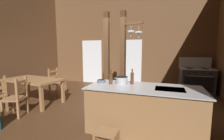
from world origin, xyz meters
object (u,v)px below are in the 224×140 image
object	(u,v)px
step_stool	(106,138)
bottle_short_on_counter	(132,78)
kitchen_island	(143,109)
ladderback_chair_by_post	(56,82)
stockpot_on_counter	(122,80)
bottle_tall_on_counter	(111,78)
stove_range	(196,80)
dining_table	(33,82)
ladderback_chair_at_table_end	(17,98)
mixing_bowl_on_counter	(101,81)

from	to	relation	value
step_stool	bottle_short_on_counter	size ratio (longest dim) A/B	1.17
kitchen_island	ladderback_chair_by_post	size ratio (longest dim) A/B	2.29
stockpot_on_counter	bottle_tall_on_counter	size ratio (longest dim) A/B	1.02
kitchen_island	stove_range	xyz separation A→B (m)	(1.56, 3.38, 0.04)
dining_table	ladderback_chair_at_table_end	bearing A→B (deg)	-68.71
stove_range	bottle_tall_on_counter	bearing A→B (deg)	-124.03
ladderback_chair_by_post	mixing_bowl_on_counter	distance (m)	2.83
ladderback_chair_by_post	mixing_bowl_on_counter	size ratio (longest dim) A/B	5.29
stove_range	bottle_tall_on_counter	xyz separation A→B (m)	(-2.24, -3.32, 0.53)
mixing_bowl_on_counter	bottle_tall_on_counter	bearing A→B (deg)	-17.37
dining_table	ladderback_chair_by_post	size ratio (longest dim) A/B	1.90
step_stool	bottle_short_on_counter	world-z (taller)	bottle_short_on_counter
stove_range	bottle_short_on_counter	distance (m)	3.70
ladderback_chair_at_table_end	bottle_short_on_counter	world-z (taller)	bottle_short_on_counter
step_stool	bottle_tall_on_counter	distance (m)	1.18
bottle_tall_on_counter	bottle_short_on_counter	xyz separation A→B (m)	(0.42, 0.14, 0.00)
kitchen_island	bottle_short_on_counter	size ratio (longest dim) A/B	6.79
step_stool	mixing_bowl_on_counter	bearing A→B (deg)	116.04
stove_range	ladderback_chair_by_post	world-z (taller)	stove_range
stove_range	dining_table	bearing A→B (deg)	-151.23
stockpot_on_counter	bottle_short_on_counter	distance (m)	0.22
dining_table	ladderback_chair_at_table_end	world-z (taller)	ladderback_chair_at_table_end
mixing_bowl_on_counter	bottle_short_on_counter	world-z (taller)	bottle_short_on_counter
dining_table	bottle_short_on_counter	xyz separation A→B (m)	(3.09, -0.48, 0.37)
stove_range	mixing_bowl_on_counter	xyz separation A→B (m)	(-2.49, -3.25, 0.44)
stockpot_on_counter	ladderback_chair_at_table_end	bearing A→B (deg)	-172.58
step_stool	ladderback_chair_by_post	size ratio (longest dim) A/B	0.39
ladderback_chair_by_post	step_stool	bearing A→B (deg)	-40.87
step_stool	bottle_tall_on_counter	bearing A→B (deg)	103.18
kitchen_island	step_stool	xyz separation A→B (m)	(-0.50, -0.75, -0.27)
ladderback_chair_at_table_end	bottle_tall_on_counter	distance (m)	2.40
dining_table	ladderback_chair_by_post	world-z (taller)	ladderback_chair_by_post
step_stool	ladderback_chair_at_table_end	size ratio (longest dim) A/B	0.39
ladderback_chair_at_table_end	stockpot_on_counter	bearing A→B (deg)	7.42
step_stool	bottle_tall_on_counter	size ratio (longest dim) A/B	1.20
bottle_short_on_counter	stockpot_on_counter	bearing A→B (deg)	-164.14
kitchen_island	bottle_tall_on_counter	bearing A→B (deg)	175.52
dining_table	ladderback_chair_by_post	distance (m)	0.99
ladderback_chair_by_post	ladderback_chair_at_table_end	distance (m)	1.86
ladderback_chair_by_post	bottle_tall_on_counter	world-z (taller)	bottle_tall_on_counter
stockpot_on_counter	step_stool	bearing A→B (deg)	-91.55
step_stool	ladderback_chair_by_post	xyz separation A→B (m)	(-2.77, 2.40, 0.27)
stove_range	bottle_short_on_counter	size ratio (longest dim) A/B	4.11
step_stool	dining_table	distance (m)	3.23
dining_table	kitchen_island	bearing A→B (deg)	-11.49
stockpot_on_counter	bottle_short_on_counter	xyz separation A→B (m)	(0.21, 0.06, 0.05)
mixing_bowl_on_counter	dining_table	bearing A→B (deg)	167.18
stove_range	ladderback_chair_at_table_end	distance (m)	5.80
stove_range	dining_table	distance (m)	5.60
dining_table	bottle_tall_on_counter	xyz separation A→B (m)	(2.67, -0.63, 0.37)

